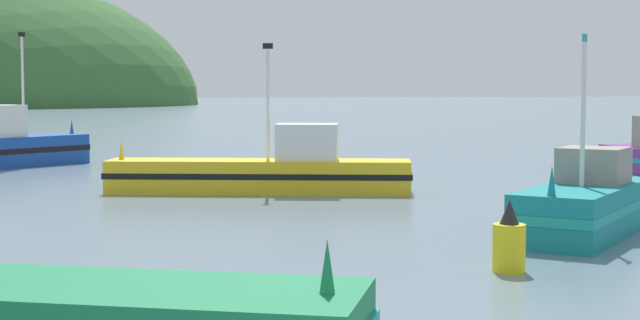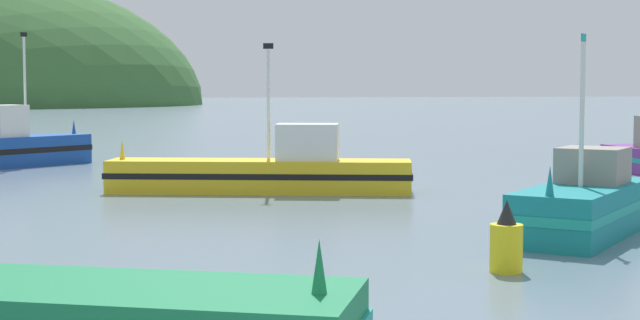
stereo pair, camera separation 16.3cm
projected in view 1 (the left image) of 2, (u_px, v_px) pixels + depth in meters
The scene contains 4 objects.
fishing_boat_yellow at pixel (265, 172), 34.53m from camera, with size 10.92×4.99×5.28m.
fishing_boat_teal at pixel (585, 205), 24.60m from camera, with size 5.76×5.84×5.06m.
fishing_boat_blue at pixel (13, 147), 45.47m from camera, with size 7.00×6.16×6.29m.
channel_buoy at pixel (509, 242), 19.80m from camera, with size 0.67×0.67×1.48m.
Camera 1 is at (-2.87, -7.61, 3.79)m, focal length 54.69 mm.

